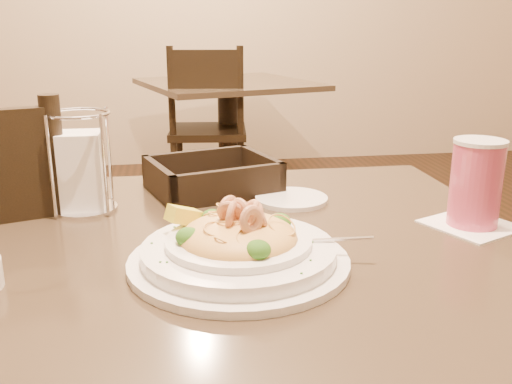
{
  "coord_description": "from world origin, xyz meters",
  "views": [
    {
      "loc": [
        -0.13,
        -0.83,
        1.05
      ],
      "look_at": [
        0.0,
        0.02,
        0.79
      ],
      "focal_mm": 40.0,
      "sensor_mm": 36.0,
      "label": 1
    }
  ],
  "objects": [
    {
      "name": "main_table",
      "position": [
        0.0,
        0.0,
        0.49
      ],
      "size": [
        0.9,
        0.9,
        0.71
      ],
      "color": "black",
      "rests_on": "ground"
    },
    {
      "name": "background_table",
      "position": [
        0.22,
        2.51,
        0.49
      ],
      "size": [
        1.12,
        1.12,
        0.71
      ],
      "rotation": [
        0.0,
        0.0,
        0.29
      ],
      "color": "black",
      "rests_on": "ground"
    },
    {
      "name": "dining_chair_far",
      "position": [
        0.08,
        2.31,
        0.5
      ],
      "size": [
        0.46,
        0.46,
        0.93
      ],
      "rotation": [
        0.0,
        0.0,
        3.03
      ],
      "color": "black",
      "rests_on": "ground"
    },
    {
      "name": "pasta_bowl",
      "position": [
        -0.04,
        -0.08,
        0.74
      ],
      "size": [
        0.35,
        0.32,
        0.1
      ],
      "rotation": [
        0.0,
        0.0,
        -0.35
      ],
      "color": "white",
      "rests_on": "main_table"
    },
    {
      "name": "drink_glass",
      "position": [
        0.38,
        0.03,
        0.79
      ],
      "size": [
        0.18,
        0.18,
        0.15
      ],
      "rotation": [
        0.0,
        0.0,
        0.42
      ],
      "color": "white",
      "rests_on": "main_table"
    },
    {
      "name": "bread_basket",
      "position": [
        -0.05,
        0.31,
        0.74
      ],
      "size": [
        0.29,
        0.26,
        0.07
      ],
      "rotation": [
        0.0,
        0.0,
        0.3
      ],
      "color": "black",
      "rests_on": "main_table"
    },
    {
      "name": "napkin_caddy",
      "position": [
        -0.29,
        0.22,
        0.79
      ],
      "size": [
        0.12,
        0.12,
        0.19
      ],
      "rotation": [
        0.0,
        0.0,
        0.26
      ],
      "color": "silver",
      "rests_on": "main_table"
    },
    {
      "name": "side_plate",
      "position": [
        0.1,
        0.21,
        0.72
      ],
      "size": [
        0.16,
        0.16,
        0.01
      ],
      "primitive_type": "cylinder",
      "rotation": [
        0.0,
        0.0,
        0.12
      ],
      "color": "white",
      "rests_on": "main_table"
    }
  ]
}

